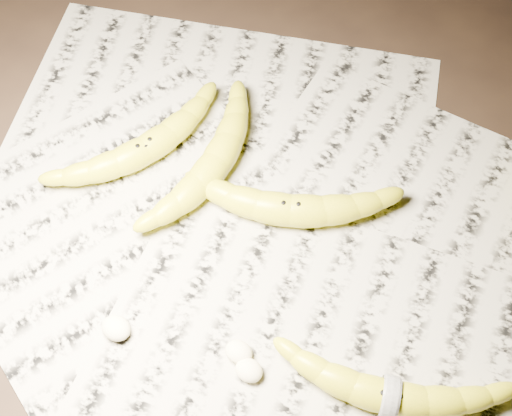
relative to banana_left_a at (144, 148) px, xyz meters
The scene contains 10 objects.
ground 0.19m from the banana_left_a, 12.42° to the right, with size 3.00×3.00×0.00m, color black.
newspaper_patch 0.22m from the banana_left_a, ahead, with size 0.90×0.70×0.01m, color #AAA491.
banana_left_a is the anchor object (origin of this frame).
banana_left_b 0.09m from the banana_left_a, 18.45° to the left, with size 0.21×0.07×0.04m, color yellow, non-canonical shape.
banana_center 0.20m from the banana_left_a, ahead, with size 0.23×0.07×0.04m, color yellow, non-canonical shape.
banana_taped 0.42m from the banana_left_a, 16.16° to the right, with size 0.22×0.06×0.04m, color yellow, non-canonical shape.
measuring_tape 0.42m from the banana_left_a, 16.16° to the right, with size 0.05×0.05×0.00m, color white.
flesh_chunk_a 0.23m from the banana_left_a, 61.39° to the right, with size 0.03×0.03×0.02m, color #FDF4C4.
flesh_chunk_b 0.29m from the banana_left_a, 32.86° to the right, with size 0.03×0.03×0.02m, color #FDF4C4.
flesh_chunk_c 0.31m from the banana_left_a, 32.57° to the right, with size 0.03×0.03×0.02m, color #FDF4C4.
Camera 1 is at (0.21, -0.32, 0.76)m, focal length 50.00 mm.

